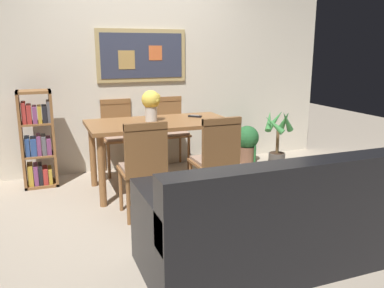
% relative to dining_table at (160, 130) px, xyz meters
% --- Properties ---
extents(ground_plane, '(12.00, 12.00, 0.00)m').
position_rel_dining_table_xyz_m(ground_plane, '(0.02, -0.57, -0.65)').
color(ground_plane, tan).
extents(wall_back_with_painting, '(5.20, 0.14, 2.60)m').
position_rel_dining_table_xyz_m(wall_back_with_painting, '(0.02, 0.92, 0.65)').
color(wall_back_with_painting, beige).
rests_on(wall_back_with_painting, ground_plane).
extents(dining_table, '(1.55, 0.81, 0.76)m').
position_rel_dining_table_xyz_m(dining_table, '(0.00, 0.00, 0.00)').
color(dining_table, brown).
rests_on(dining_table, ground_plane).
extents(dining_chair_near_left, '(0.40, 0.41, 0.91)m').
position_rel_dining_table_xyz_m(dining_chair_near_left, '(-0.38, -0.75, -0.12)').
color(dining_chair_near_left, brown).
rests_on(dining_chair_near_left, ground_plane).
extents(dining_chair_near_right, '(0.40, 0.41, 0.91)m').
position_rel_dining_table_xyz_m(dining_chair_near_right, '(0.33, -0.76, -0.12)').
color(dining_chair_near_right, brown).
rests_on(dining_chair_near_right, ground_plane).
extents(dining_chair_far_right, '(0.40, 0.41, 0.91)m').
position_rel_dining_table_xyz_m(dining_chair_far_right, '(0.37, 0.79, -0.12)').
color(dining_chair_far_right, brown).
rests_on(dining_chair_far_right, ground_plane).
extents(dining_chair_far_left, '(0.40, 0.41, 0.91)m').
position_rel_dining_table_xyz_m(dining_chair_far_left, '(-0.32, 0.77, -0.12)').
color(dining_chair_far_left, brown).
rests_on(dining_chair_far_left, ground_plane).
extents(leather_couch, '(1.80, 0.84, 0.84)m').
position_rel_dining_table_xyz_m(leather_couch, '(0.24, -1.87, -0.34)').
color(leather_couch, black).
rests_on(leather_couch, ground_plane).
extents(bookshelf, '(0.36, 0.28, 1.08)m').
position_rel_dining_table_xyz_m(bookshelf, '(-1.26, 0.56, -0.14)').
color(bookshelf, brown).
rests_on(bookshelf, ground_plane).
extents(potted_ivy, '(0.32, 0.32, 0.52)m').
position_rel_dining_table_xyz_m(potted_ivy, '(1.40, 0.57, -0.38)').
color(potted_ivy, brown).
rests_on(potted_ivy, ground_plane).
extents(potted_palm, '(0.41, 0.42, 0.79)m').
position_rel_dining_table_xyz_m(potted_palm, '(1.59, 0.13, -0.29)').
color(potted_palm, '#4C4742').
rests_on(potted_palm, ground_plane).
extents(flower_vase, '(0.21, 0.20, 0.34)m').
position_rel_dining_table_xyz_m(flower_vase, '(-0.09, 0.03, 0.30)').
color(flower_vase, beige).
rests_on(flower_vase, dining_table).
extents(tv_remote, '(0.15, 0.14, 0.02)m').
position_rel_dining_table_xyz_m(tv_remote, '(0.45, 0.11, 0.11)').
color(tv_remote, black).
rests_on(tv_remote, dining_table).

